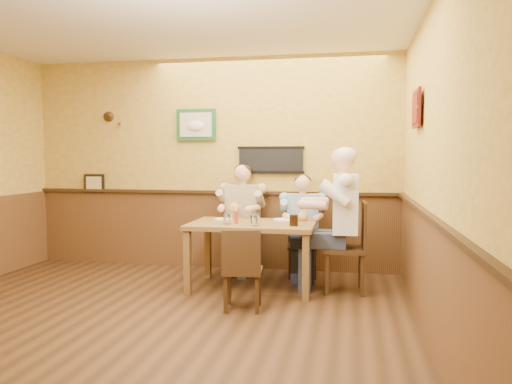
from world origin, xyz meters
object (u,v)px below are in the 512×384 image
at_px(hot_sauce_bottle, 236,217).
at_px(pepper_shaker, 253,219).
at_px(chair_back_right, 302,245).
at_px(dining_table, 253,231).
at_px(diner_blue_polo, 302,231).
at_px(salt_shaker, 229,218).
at_px(diner_white_elder, 345,227).
at_px(water_glass_left, 227,219).
at_px(chair_right_end, 344,247).
at_px(diner_tan_shirt, 243,224).
at_px(chair_back_left, 243,238).
at_px(chair_near_side, 243,268).
at_px(cola_tumbler, 294,220).
at_px(water_glass_mid, 256,220).

relative_size(hot_sauce_bottle, pepper_shaker, 1.74).
height_order(chair_back_right, hot_sauce_bottle, hot_sauce_bottle).
bearing_deg(pepper_shaker, dining_table, 101.48).
height_order(diner_blue_polo, salt_shaker, diner_blue_polo).
height_order(diner_white_elder, water_glass_left, diner_white_elder).
xyz_separation_m(chair_right_end, pepper_shaker, (-1.01, -0.11, 0.30)).
bearing_deg(diner_white_elder, chair_right_end, 0.00).
relative_size(dining_table, diner_tan_shirt, 1.12).
bearing_deg(salt_shaker, hot_sauce_bottle, -57.33).
bearing_deg(hot_sauce_bottle, salt_shaker, 122.67).
bearing_deg(chair_back_left, chair_near_side, -75.46).
xyz_separation_m(chair_near_side, water_glass_left, (-0.32, 0.62, 0.41)).
xyz_separation_m(chair_right_end, cola_tumbler, (-0.54, -0.22, 0.31)).
bearing_deg(diner_tan_shirt, chair_back_left, 0.00).
height_order(chair_near_side, salt_shaker, salt_shaker).
bearing_deg(dining_table, salt_shaker, 167.85).
relative_size(chair_near_side, pepper_shaker, 8.73).
bearing_deg(chair_back_left, dining_table, -67.88).
height_order(chair_right_end, hot_sauce_bottle, chair_right_end).
xyz_separation_m(dining_table, chair_back_right, (0.50, 0.66, -0.26)).
xyz_separation_m(salt_shaker, pepper_shaker, (0.30, -0.12, 0.00)).
relative_size(chair_back_left, diner_tan_shirt, 0.70).
bearing_deg(hot_sauce_bottle, diner_white_elder, 8.90).
bearing_deg(dining_table, hot_sauce_bottle, -138.62).
bearing_deg(cola_tumbler, water_glass_mid, -170.21).
height_order(chair_right_end, pepper_shaker, chair_right_end).
bearing_deg(chair_back_left, diner_tan_shirt, 0.00).
relative_size(diner_white_elder, hot_sauce_bottle, 8.94).
distance_m(water_glass_mid, pepper_shaker, 0.20).
distance_m(diner_blue_polo, water_glass_mid, 1.02).
relative_size(water_glass_left, cola_tumbler, 0.96).
height_order(chair_back_left, cola_tumbler, chair_back_left).
bearing_deg(pepper_shaker, hot_sauce_bottle, -154.96).
distance_m(water_glass_mid, cola_tumbler, 0.41).
bearing_deg(diner_blue_polo, hot_sauce_bottle, -135.88).
height_order(dining_table, cola_tumbler, cola_tumbler).
relative_size(dining_table, diner_white_elder, 0.98).
height_order(chair_back_right, chair_near_side, chair_near_side).
xyz_separation_m(diner_blue_polo, water_glass_left, (-0.75, -0.83, 0.24)).
height_order(hot_sauce_bottle, salt_shaker, hot_sauce_bottle).
height_order(chair_right_end, salt_shaker, chair_right_end).
distance_m(diner_tan_shirt, diner_blue_polo, 0.80).
bearing_deg(water_glass_left, pepper_shaker, 22.71).
xyz_separation_m(diner_white_elder, cola_tumbler, (-0.54, -0.22, 0.10)).
bearing_deg(water_glass_mid, diner_blue_polo, 65.17).
bearing_deg(cola_tumbler, chair_back_right, 89.12).
height_order(chair_back_left, chair_right_end, chair_right_end).
relative_size(chair_near_side, diner_blue_polo, 0.71).
distance_m(diner_blue_polo, hot_sauce_bottle, 1.06).
bearing_deg(water_glass_left, salt_shaker, 97.14).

